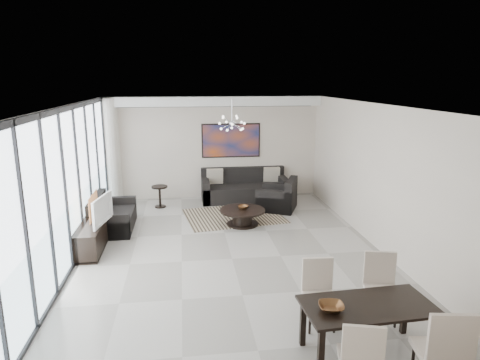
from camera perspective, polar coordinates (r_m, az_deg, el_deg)
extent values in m
cube|color=#A8A39B|center=(8.36, -1.07, -10.40)|extent=(6.00, 9.00, 0.02)
cube|color=white|center=(7.66, -1.17, 9.71)|extent=(6.00, 9.00, 0.02)
cube|color=beige|center=(12.27, -3.54, 4.31)|extent=(6.00, 0.02, 2.90)
cube|color=beige|center=(3.76, 7.15, -17.62)|extent=(6.00, 0.02, 2.90)
cube|color=beige|center=(8.74, 18.75, -0.10)|extent=(0.02, 9.00, 2.90)
cube|color=silver|center=(8.12, -22.51, -1.41)|extent=(0.01, 8.95, 2.85)
cube|color=black|center=(7.89, -23.14, 8.47)|extent=(0.04, 8.95, 0.10)
cube|color=black|center=(8.56, -21.39, -10.64)|extent=(0.04, 8.95, 0.06)
cube|color=black|center=(6.27, -26.66, -6.02)|extent=(0.04, 0.05, 2.88)
cube|color=black|center=(7.18, -24.16, -3.42)|extent=(0.04, 0.05, 2.88)
cube|color=black|center=(8.11, -22.24, -1.41)|extent=(0.04, 0.05, 2.88)
cube|color=black|center=(9.05, -20.71, 0.19)|extent=(0.04, 0.05, 2.88)
cube|color=black|center=(10.01, -19.47, 1.49)|extent=(0.04, 0.05, 2.88)
cube|color=black|center=(10.97, -18.45, 2.56)|extent=(0.04, 0.05, 2.88)
cube|color=black|center=(11.94, -17.60, 3.46)|extent=(0.04, 0.05, 2.88)
cylinder|color=white|center=(12.06, -16.82, 3.60)|extent=(0.36, 0.36, 2.85)
cube|color=white|center=(11.95, -3.56, 10.43)|extent=(5.98, 0.40, 0.26)
cube|color=#B34A18|center=(12.27, -1.20, 5.28)|extent=(1.68, 0.04, 0.98)
cylinder|color=silver|center=(10.19, -1.09, 9.14)|extent=(0.02, 0.02, 0.55)
sphere|color=silver|center=(10.22, -1.08, 7.60)|extent=(0.12, 0.12, 0.12)
cube|color=black|center=(10.81, -0.85, -4.80)|extent=(2.60, 2.14, 0.01)
cylinder|color=black|center=(10.09, 0.32, -4.07)|extent=(1.07, 1.07, 0.04)
cylinder|color=black|center=(10.15, 0.32, -5.08)|extent=(0.47, 0.47, 0.33)
cylinder|color=black|center=(10.20, 0.32, -5.88)|extent=(0.75, 0.75, 0.03)
imported|color=brown|center=(10.12, 0.40, -3.65)|extent=(0.30, 0.30, 0.08)
cube|color=black|center=(12.16, 0.63, -1.67)|extent=(2.42, 0.99, 0.44)
cube|color=black|center=(12.44, 0.37, 0.75)|extent=(2.42, 0.20, 0.44)
cube|color=black|center=(12.03, -4.62, -1.40)|extent=(0.20, 0.99, 0.64)
cube|color=black|center=(12.34, 5.74, -1.04)|extent=(0.20, 0.99, 0.64)
cube|color=black|center=(10.29, -16.47, -5.21)|extent=(0.88, 1.56, 0.39)
cube|color=black|center=(10.24, -18.56, -3.17)|extent=(0.18, 1.56, 0.39)
cube|color=black|center=(9.62, -17.11, -6.02)|extent=(0.88, 0.18, 0.57)
cube|color=black|center=(10.92, -15.97, -3.63)|extent=(0.88, 0.18, 0.57)
cube|color=black|center=(11.37, 4.92, -2.86)|extent=(1.25, 1.28, 0.42)
cube|color=black|center=(11.20, 6.84, -0.95)|extent=(0.57, 0.98, 0.42)
cube|color=black|center=(11.73, 5.30, -1.89)|extent=(0.93, 0.55, 0.60)
cube|color=black|center=(10.97, 4.52, -2.96)|extent=(0.93, 0.55, 0.60)
cylinder|color=black|center=(11.61, -10.69, -0.90)|extent=(0.42, 0.42, 0.04)
cylinder|color=black|center=(11.68, -10.63, -2.26)|extent=(0.06, 0.06, 0.53)
cylinder|color=black|center=(11.75, -10.58, -3.49)|extent=(0.30, 0.30, 0.03)
cube|color=black|center=(9.28, -19.10, -6.96)|extent=(0.49, 1.73, 0.54)
imported|color=gray|center=(9.02, -18.44, -3.80)|extent=(0.31, 0.98, 0.56)
cube|color=black|center=(5.70, 16.70, -15.78)|extent=(1.66, 0.89, 0.04)
cube|color=black|center=(5.37, 10.73, -21.66)|extent=(0.07, 0.07, 0.64)
cube|color=black|center=(5.86, 8.39, -18.29)|extent=(0.07, 0.07, 0.64)
cube|color=black|center=(5.99, 24.40, -18.70)|extent=(0.07, 0.07, 0.64)
cube|color=black|center=(6.43, 21.10, -16.03)|extent=(0.07, 0.07, 0.64)
cube|color=beige|center=(5.16, 15.58, -21.95)|extent=(0.53, 0.53, 0.06)
cube|color=beige|center=(4.87, 16.10, -20.86)|extent=(0.43, 0.16, 0.53)
cube|color=beige|center=(5.43, 25.09, -20.09)|extent=(0.57, 0.57, 0.06)
cube|color=beige|center=(5.12, 26.43, -18.71)|extent=(0.50, 0.13, 0.61)
cube|color=beige|center=(6.21, 10.61, -15.19)|extent=(0.46, 0.46, 0.06)
cube|color=beige|center=(6.26, 10.27, -12.40)|extent=(0.44, 0.08, 0.53)
cylinder|color=black|center=(6.23, 12.51, -17.66)|extent=(0.04, 0.04, 0.41)
cylinder|color=black|center=(6.43, 8.60, -16.40)|extent=(0.04, 0.04, 0.41)
cube|color=beige|center=(6.56, 18.32, -13.93)|extent=(0.54, 0.54, 0.06)
cube|color=beige|center=(6.62, 18.12, -11.23)|extent=(0.45, 0.15, 0.54)
cylinder|color=black|center=(6.56, 20.05, -16.41)|extent=(0.04, 0.04, 0.42)
cylinder|color=black|center=(6.78, 16.36, -15.09)|extent=(0.04, 0.04, 0.42)
imported|color=brown|center=(5.46, 12.06, -16.24)|extent=(0.35, 0.35, 0.08)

